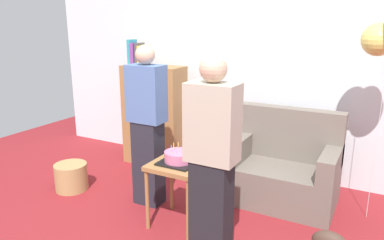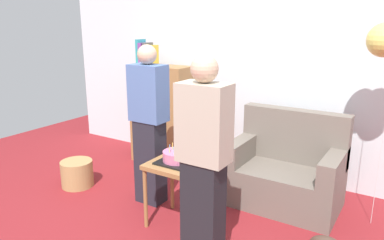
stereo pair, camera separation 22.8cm
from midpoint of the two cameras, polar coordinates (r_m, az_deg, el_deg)
The scene contains 8 objects.
wall_back at distance 4.54m, azimuth 7.95°, elevation 8.69°, with size 6.00×0.10×2.70m, color silver.
couch at distance 3.97m, azimuth 12.28°, elevation -7.54°, with size 1.10×0.70×0.96m.
bookshelf at distance 4.83m, azimuth -7.28°, elevation 0.91°, with size 0.80×0.36×1.62m.
side_table at distance 3.37m, azimuth -4.00°, elevation -8.14°, with size 0.48×0.48×0.61m.
birthday_cake at distance 3.32m, azimuth -4.04°, elevation -5.85°, with size 0.32×0.32×0.17m.
person_blowing_candles at distance 3.70m, azimuth -8.69°, elevation -0.95°, with size 0.36×0.22×1.63m.
person_holding_cake at distance 2.65m, azimuth 0.62°, elevation -7.32°, with size 0.36×0.22×1.63m.
wicker_basket at distance 4.43m, azimuth -19.65°, elevation -8.31°, with size 0.36×0.36×0.30m, color #A88451.
Camera 1 is at (1.48, -2.24, 1.84)m, focal length 34.40 mm.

